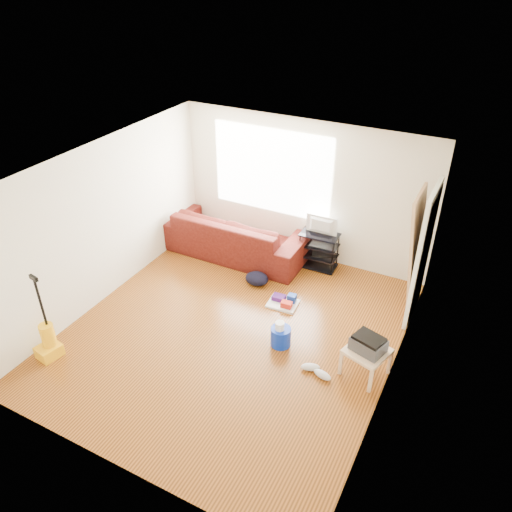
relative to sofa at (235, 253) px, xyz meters
The scene contains 13 objects.
room 2.47m from the sofa, 57.53° to the right, with size 4.51×5.01×2.51m.
sofa is the anchor object (origin of this frame).
tv_stand 1.59m from the sofa, 10.02° to the left, with size 0.67×0.40×0.66m.
tv 1.75m from the sofa, 10.02° to the left, with size 0.55×0.07×0.32m, color black.
side_table 3.57m from the sofa, 31.69° to the right, with size 0.63×0.63×0.41m.
printer 3.59m from the sofa, 31.69° to the right, with size 0.48×0.42×0.21m.
bucket 2.59m from the sofa, 45.99° to the right, with size 0.29×0.29×0.29m, color #092BBC.
toilet_paper 2.61m from the sofa, 46.47° to the right, with size 0.13×0.13×0.12m, color white.
cleaning_tray 1.77m from the sofa, 34.37° to the right, with size 0.49×0.40×0.17m.
backpack 1.08m from the sofa, 40.29° to the right, with size 0.39×0.31×0.22m, color black.
sneakers 3.29m from the sofa, 41.38° to the right, with size 0.47×0.24×0.11m.
vacuum 3.65m from the sofa, 104.76° to the right, with size 0.32×0.35×1.29m.
door_panel 3.22m from the sofa, ahead, with size 0.04×0.80×2.00m, color #B37F4B.
Camera 1 is at (2.88, -4.83, 4.83)m, focal length 35.00 mm.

